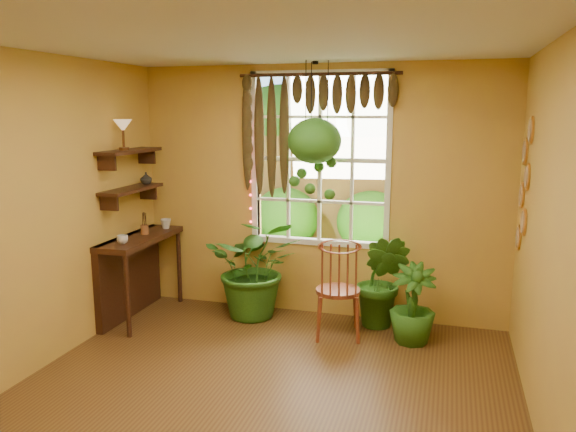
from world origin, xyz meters
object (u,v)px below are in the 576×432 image
(potted_plant_left, at_px, (256,267))
(hanging_basket, at_px, (315,146))
(windsor_chair, at_px, (338,304))
(counter_ledge, at_px, (133,267))
(potted_plant_mid, at_px, (382,281))

(potted_plant_left, bearing_deg, hanging_basket, 3.66)
(hanging_basket, bearing_deg, windsor_chair, -46.06)
(potted_plant_left, relative_size, hanging_basket, 0.80)
(counter_ledge, xyz_separation_m, potted_plant_left, (1.29, 0.35, 0.01))
(windsor_chair, bearing_deg, potted_plant_left, 149.52)
(counter_ledge, height_order, potted_plant_mid, potted_plant_mid)
(counter_ledge, height_order, potted_plant_left, potted_plant_left)
(potted_plant_left, distance_m, hanging_basket, 1.46)
(counter_ledge, bearing_deg, hanging_basket, 11.46)
(potted_plant_left, bearing_deg, potted_plant_mid, 2.52)
(counter_ledge, height_order, windsor_chair, windsor_chair)
(counter_ledge, bearing_deg, windsor_chair, 1.06)
(counter_ledge, distance_m, potted_plant_left, 1.33)
(windsor_chair, bearing_deg, hanging_basket, 121.04)
(potted_plant_left, bearing_deg, counter_ledge, -164.84)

